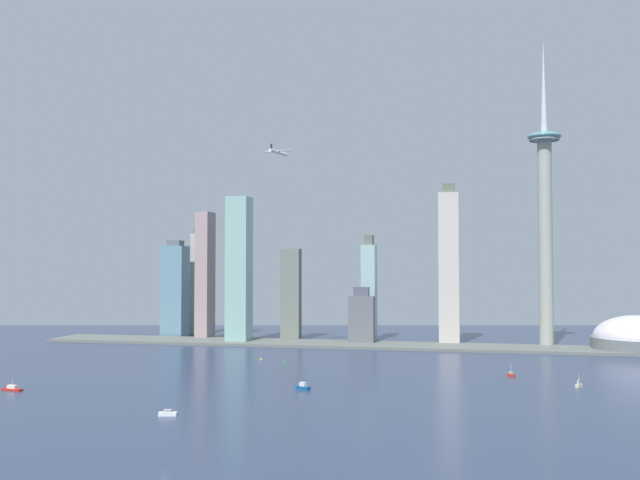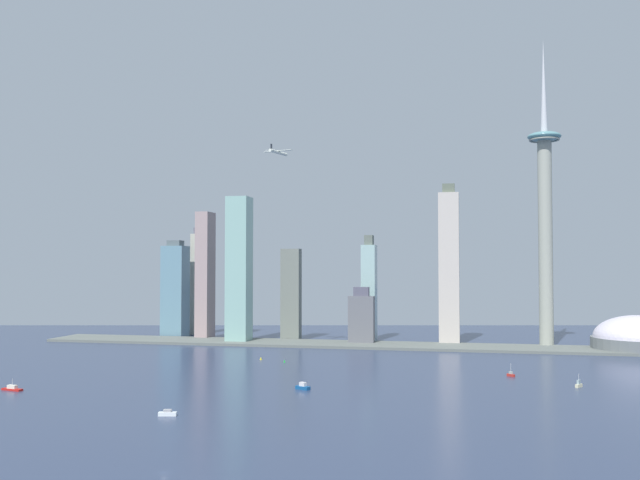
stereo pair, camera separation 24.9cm
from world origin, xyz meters
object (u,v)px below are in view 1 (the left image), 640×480
at_px(boat_0, 511,375).
at_px(boat_2, 579,385).
at_px(observation_tower, 545,207).
at_px(airplane, 278,152).
at_px(stadium_dome, 638,339).
at_px(skyscraper_5, 198,283).
at_px(channel_buoy_0, 285,361).
at_px(skyscraper_3, 175,290).
at_px(boat_4, 303,387).
at_px(skyscraper_1, 239,270).
at_px(skyscraper_7, 205,275).
at_px(channel_buoy_1, 261,358).
at_px(boat_3, 12,388).
at_px(skyscraper_2, 291,295).
at_px(skyscraper_4, 449,267).
at_px(skyscraper_6, 361,319).
at_px(skyscraper_0, 369,291).
at_px(boat_1, 168,413).

distance_m(boat_0, boat_2, 58.59).
distance_m(observation_tower, airplane, 283.94).
distance_m(stadium_dome, boat_2, 246.71).
distance_m(skyscraper_5, channel_buoy_0, 287.73).
xyz_separation_m(stadium_dome, skyscraper_5, (-492.26, 71.21, 51.60)).
xyz_separation_m(observation_tower, channel_buoy_0, (-235.99, -168.79, -144.81)).
xyz_separation_m(stadium_dome, skyscraper_3, (-506.35, 34.39, 43.44)).
distance_m(boat_2, boat_4, 191.78).
bearing_deg(skyscraper_1, boat_4, -62.90).
relative_size(skyscraper_1, skyscraper_7, 1.09).
xyz_separation_m(stadium_dome, channel_buoy_0, (-321.22, -151.67, -10.53)).
distance_m(boat_0, channel_buoy_1, 220.55).
height_order(observation_tower, boat_3, observation_tower).
bearing_deg(skyscraper_2, skyscraper_4, -1.54).
relative_size(observation_tower, skyscraper_1, 2.01).
height_order(skyscraper_2, skyscraper_5, skyscraper_5).
bearing_deg(skyscraper_6, skyscraper_7, 173.35).
bearing_deg(boat_3, airplane, 75.54).
xyz_separation_m(skyscraper_1, boat_0, (279.09, -180.08, -78.77)).
height_order(observation_tower, boat_2, observation_tower).
bearing_deg(observation_tower, boat_2, -90.75).
distance_m(skyscraper_4, skyscraper_6, 109.69).
height_order(boat_3, channel_buoy_0, boat_3).
distance_m(stadium_dome, skyscraper_5, 500.05).
height_order(boat_4, channel_buoy_1, boat_4).
distance_m(skyscraper_7, boat_0, 400.19).
height_order(skyscraper_0, skyscraper_5, skyscraper_5).
distance_m(skyscraper_5, boat_3, 401.29).
distance_m(boat_1, channel_buoy_0, 225.84).
bearing_deg(skyscraper_7, boat_2, -33.86).
distance_m(skyscraper_3, skyscraper_5, 40.26).
height_order(skyscraper_4, boat_4, skyscraper_4).
relative_size(boat_2, boat_3, 0.56).
distance_m(skyscraper_0, airplane, 198.07).
bearing_deg(boat_0, skyscraper_3, 13.52).
relative_size(observation_tower, skyscraper_7, 2.20).
height_order(skyscraper_1, channel_buoy_0, skyscraper_1).
bearing_deg(skyscraper_5, boat_0, -36.05).
bearing_deg(channel_buoy_1, skyscraper_7, 125.98).
relative_size(skyscraper_0, channel_buoy_1, 49.09).
xyz_separation_m(skyscraper_3, skyscraper_4, (321.78, -13.23, 28.13)).
xyz_separation_m(boat_4, channel_buoy_0, (-47.39, 127.51, -0.48)).
height_order(skyscraper_6, boat_3, skyscraper_6).
bearing_deg(skyscraper_0, airplane, -121.64).
xyz_separation_m(observation_tower, boat_3, (-380.21, -341.46, -144.81)).
relative_size(boat_4, channel_buoy_0, 4.23).
distance_m(skyscraper_2, skyscraper_4, 179.80).
height_order(boat_1, channel_buoy_1, boat_1).
bearing_deg(skyscraper_6, skyscraper_3, 171.42).
distance_m(boat_2, boat_3, 388.59).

